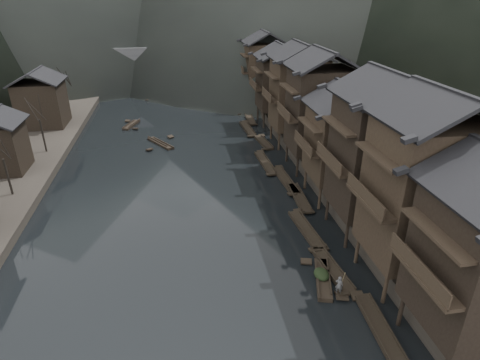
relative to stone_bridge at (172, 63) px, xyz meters
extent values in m
plane|color=black|center=(0.00, -72.00, -5.11)|extent=(300.00, 300.00, 0.00)
cube|color=#2D2823|center=(35.00, -32.00, -4.21)|extent=(40.00, 200.00, 1.80)
cylinder|color=black|center=(14.20, -77.60, -3.81)|extent=(0.30, 0.30, 2.90)
cylinder|color=black|center=(16.95, -77.60, -3.81)|extent=(0.30, 0.30, 2.90)
cube|color=#2C2218|center=(13.30, -80.00, 1.24)|extent=(1.20, 5.70, 0.25)
cylinder|color=#2C2218|center=(14.20, -75.40, -3.81)|extent=(0.30, 0.30, 2.90)
cylinder|color=#2C2218|center=(14.20, -70.60, -3.81)|extent=(0.30, 0.30, 2.90)
cylinder|color=#2C2218|center=(16.95, -75.40, -3.81)|extent=(0.30, 0.30, 2.90)
cylinder|color=#2C2218|center=(16.95, -70.60, -3.81)|extent=(0.30, 0.30, 2.90)
cube|color=#2C2218|center=(17.30, -73.00, 2.67)|extent=(7.00, 6.00, 10.36)
cube|color=#2C2218|center=(13.30, -73.00, 2.15)|extent=(1.20, 5.70, 0.25)
cylinder|color=black|center=(14.20, -68.40, -3.81)|extent=(0.30, 0.30, 2.90)
cylinder|color=black|center=(14.20, -63.60, -3.81)|extent=(0.30, 0.30, 2.90)
cylinder|color=black|center=(16.95, -68.40, -3.81)|extent=(0.30, 0.30, 2.90)
cylinder|color=black|center=(16.95, -63.60, -3.81)|extent=(0.30, 0.30, 2.90)
cube|color=black|center=(17.30, -66.00, 2.59)|extent=(7.00, 6.00, 10.21)
cube|color=#2C2218|center=(13.30, -66.00, 2.08)|extent=(1.20, 5.70, 0.25)
cylinder|color=#2C2218|center=(14.20, -61.40, -3.81)|extent=(0.30, 0.30, 2.90)
cylinder|color=#2C2218|center=(14.20, -56.60, -3.81)|extent=(0.30, 0.30, 2.90)
cylinder|color=#2C2218|center=(16.95, -61.40, -3.81)|extent=(0.30, 0.30, 2.90)
cylinder|color=#2C2218|center=(16.95, -56.60, -3.81)|extent=(0.30, 0.30, 2.90)
cube|color=#2C2218|center=(17.30, -59.00, 1.20)|extent=(7.00, 6.00, 7.42)
cube|color=#2C2218|center=(13.30, -59.00, 0.83)|extent=(1.20, 5.70, 0.25)
cylinder|color=black|center=(14.20, -53.40, -3.81)|extent=(0.30, 0.30, 2.90)
cylinder|color=black|center=(14.20, -48.60, -3.81)|extent=(0.30, 0.30, 2.90)
cylinder|color=black|center=(16.95, -53.40, -3.81)|extent=(0.30, 0.30, 2.90)
cylinder|color=black|center=(16.95, -48.60, -3.81)|extent=(0.30, 0.30, 2.90)
cube|color=black|center=(17.30, -51.00, 2.42)|extent=(7.00, 6.00, 9.85)
cube|color=#2C2218|center=(13.30, -51.00, 1.93)|extent=(1.20, 5.70, 0.25)
cylinder|color=#2C2218|center=(14.20, -44.40, -3.81)|extent=(0.30, 0.30, 2.90)
cylinder|color=#2C2218|center=(14.20, -39.60, -3.81)|extent=(0.30, 0.30, 2.90)
cylinder|color=#2C2218|center=(16.95, -44.40, -3.81)|extent=(0.30, 0.30, 2.90)
cylinder|color=#2C2218|center=(16.95, -39.60, -3.81)|extent=(0.30, 0.30, 2.90)
cube|color=#2C2218|center=(17.30, -42.00, 2.26)|extent=(7.00, 6.00, 9.53)
cube|color=#2C2218|center=(13.30, -42.00, 1.78)|extent=(1.20, 5.70, 0.25)
cylinder|color=black|center=(14.20, -34.40, -3.81)|extent=(0.30, 0.30, 2.90)
cylinder|color=black|center=(14.20, -29.60, -3.81)|extent=(0.30, 0.30, 2.90)
cylinder|color=black|center=(16.95, -34.40, -3.81)|extent=(0.30, 0.30, 2.90)
cylinder|color=black|center=(16.95, -29.60, -3.81)|extent=(0.30, 0.30, 2.90)
cube|color=black|center=(17.30, -32.00, 1.56)|extent=(7.00, 6.00, 8.14)
cube|color=#2C2218|center=(13.30, -32.00, 1.16)|extent=(1.20, 5.70, 0.25)
cylinder|color=#2C2218|center=(14.20, -22.40, -3.81)|extent=(0.30, 0.30, 2.90)
cylinder|color=#2C2218|center=(14.20, -17.60, -3.81)|extent=(0.30, 0.30, 2.90)
cylinder|color=#2C2218|center=(16.95, -22.40, -3.81)|extent=(0.30, 0.30, 2.90)
cylinder|color=#2C2218|center=(16.95, -17.60, -3.81)|extent=(0.30, 0.30, 2.90)
cube|color=#2C2218|center=(17.30, -20.00, 1.94)|extent=(7.00, 6.00, 8.89)
cube|color=#2C2218|center=(13.30, -20.00, 1.49)|extent=(1.20, 5.70, 0.25)
cube|color=black|center=(-20.50, -48.00, -1.01)|extent=(5.00, 5.00, 5.80)
cube|color=black|center=(-20.50, -30.00, -0.51)|extent=(6.50, 6.50, 6.80)
cylinder|color=black|center=(-17.00, -54.66, -1.89)|extent=(0.24, 0.24, 4.05)
cylinder|color=black|center=(-17.00, -42.16, -1.67)|extent=(0.24, 0.24, 4.48)
cylinder|color=black|center=(-17.00, -25.42, -1.35)|extent=(0.24, 0.24, 5.12)
cube|color=black|center=(12.69, -77.81, -4.96)|extent=(1.44, 6.56, 0.30)
cube|color=black|center=(12.69, -77.81, -4.78)|extent=(1.49, 6.44, 0.10)
cube|color=black|center=(12.53, -74.69, -4.82)|extent=(0.98, 0.85, 0.34)
cube|color=black|center=(11.81, -71.34, -4.96)|extent=(1.70, 6.15, 0.30)
cube|color=black|center=(11.81, -71.34, -4.78)|extent=(1.74, 6.04, 0.10)
cube|color=black|center=(12.10, -68.44, -4.82)|extent=(1.01, 0.84, 0.33)
cube|color=black|center=(11.52, -74.24, -4.82)|extent=(1.01, 0.84, 0.33)
cube|color=black|center=(11.56, -65.34, -4.96)|extent=(1.66, 6.94, 0.30)
cube|color=black|center=(11.56, -65.34, -4.78)|extent=(1.70, 6.80, 0.10)
cube|color=black|center=(11.83, -62.05, -4.82)|extent=(1.00, 0.92, 0.35)
cube|color=black|center=(11.29, -68.62, -4.82)|extent=(1.00, 0.92, 0.35)
cube|color=black|center=(12.79, -58.98, -4.96)|extent=(1.37, 6.67, 0.30)
cube|color=black|center=(12.79, -58.98, -4.78)|extent=(1.42, 6.54, 0.10)
cube|color=black|center=(12.66, -55.80, -4.82)|extent=(0.97, 0.85, 0.34)
cube|color=black|center=(12.91, -62.17, -4.82)|extent=(0.97, 0.85, 0.34)
cube|color=black|center=(12.46, -54.54, -4.96)|extent=(1.51, 7.50, 0.30)
cube|color=black|center=(12.46, -54.54, -4.78)|extent=(1.56, 7.35, 0.10)
cube|color=black|center=(12.66, -50.97, -4.82)|extent=(0.98, 0.96, 0.36)
cube|color=black|center=(12.26, -58.11, -4.82)|extent=(0.98, 0.96, 0.36)
cube|color=black|center=(11.21, -49.04, -4.96)|extent=(1.43, 7.55, 0.30)
cube|color=black|center=(11.21, -49.04, -4.78)|extent=(1.48, 7.40, 0.10)
cube|color=black|center=(11.37, -45.44, -4.82)|extent=(0.98, 0.96, 0.36)
cube|color=black|center=(11.05, -52.64, -4.82)|extent=(0.98, 0.96, 0.36)
cube|color=black|center=(12.62, -41.49, -4.96)|extent=(1.82, 5.98, 0.30)
cube|color=black|center=(12.62, -41.49, -4.78)|extent=(1.86, 5.87, 0.10)
cube|color=black|center=(12.97, -38.68, -4.82)|extent=(1.02, 0.84, 0.32)
cube|color=black|center=(12.27, -44.30, -4.82)|extent=(1.02, 0.84, 0.32)
cube|color=black|center=(11.41, -35.03, -4.96)|extent=(1.50, 7.43, 0.30)
cube|color=black|center=(11.41, -35.03, -4.78)|extent=(1.55, 7.29, 0.10)
cube|color=black|center=(11.61, -31.49, -4.82)|extent=(0.98, 0.95, 0.36)
cube|color=black|center=(11.22, -38.57, -4.82)|extent=(0.98, 0.95, 0.36)
cube|color=black|center=(12.79, -29.26, -4.96)|extent=(1.44, 7.66, 0.30)
cube|color=black|center=(12.79, -29.26, -4.78)|extent=(1.49, 7.51, 0.10)
cube|color=black|center=(12.63, -25.60, -4.82)|extent=(0.98, 0.97, 0.37)
cube|color=black|center=(12.96, -32.91, -4.82)|extent=(0.98, 0.97, 0.37)
cube|color=black|center=(11.85, -23.43, -4.96)|extent=(1.72, 6.80, 0.30)
cube|color=black|center=(11.85, -23.43, -4.78)|extent=(1.77, 6.67, 0.10)
cube|color=black|center=(12.16, -20.21, -4.82)|extent=(1.01, 0.91, 0.34)
cube|color=black|center=(11.55, -26.64, -4.82)|extent=(1.01, 0.91, 0.34)
cube|color=black|center=(-2.43, -39.34, -4.96)|extent=(3.97, 5.62, 0.30)
cube|color=black|center=(-2.43, -39.34, -4.78)|extent=(3.95, 5.55, 0.10)
cube|color=black|center=(-0.94, -36.89, -4.82)|extent=(1.11, 1.07, 0.33)
cube|color=black|center=(-3.92, -41.79, -4.82)|extent=(1.11, 1.07, 0.33)
cube|color=black|center=(-7.35, -29.73, -4.96)|extent=(2.61, 4.95, 0.30)
cube|color=black|center=(-7.35, -29.73, -4.78)|extent=(2.62, 4.88, 0.10)
cube|color=black|center=(-8.16, -27.51, -4.82)|extent=(1.01, 0.87, 0.30)
cube|color=black|center=(-6.55, -31.94, -4.82)|extent=(1.01, 0.87, 0.30)
cube|color=black|center=(-3.93, -11.36, -4.96)|extent=(3.77, 5.01, 0.30)
cube|color=black|center=(-3.93, -11.36, -4.78)|extent=(3.75, 4.95, 0.10)
cube|color=black|center=(-2.52, -9.22, -4.82)|extent=(1.08, 1.02, 0.31)
cube|color=black|center=(-5.34, -13.50, -4.82)|extent=(1.08, 1.02, 0.31)
cube|color=black|center=(-3.31, -1.30, -4.96)|extent=(2.98, 4.67, 0.30)
cube|color=black|center=(-3.31, -1.30, -4.78)|extent=(2.98, 4.61, 0.10)
cube|color=black|center=(-2.32, 0.73, -4.82)|extent=(1.02, 0.91, 0.29)
cube|color=black|center=(-4.31, -3.33, -4.82)|extent=(1.02, 0.91, 0.29)
cube|color=#4C4C4F|center=(0.00, 0.00, 2.09)|extent=(40.00, 6.00, 1.60)
cube|color=#4C4C4F|center=(0.00, -2.70, 3.39)|extent=(40.00, 0.50, 1.00)
cube|color=#4C4C4F|center=(0.00, 2.70, 3.39)|extent=(40.00, 0.50, 1.00)
cube|color=#4C4C4F|center=(-14.00, 0.00, -1.91)|extent=(3.20, 6.00, 6.40)
cube|color=#4C4C4F|center=(-4.50, 0.00, -1.91)|extent=(3.20, 6.00, 6.40)
cube|color=#4C4C4F|center=(4.50, 0.00, -1.91)|extent=(3.20, 6.00, 6.40)
cube|color=#4C4C4F|center=(14.00, 0.00, -1.91)|extent=(3.20, 6.00, 6.40)
cube|color=black|center=(10.70, -72.38, -4.96)|extent=(2.39, 5.05, 0.30)
cube|color=black|center=(10.70, -72.38, -4.78)|extent=(2.42, 4.97, 0.10)
cube|color=black|center=(10.05, -70.09, -4.82)|extent=(1.05, 0.85, 0.30)
cube|color=black|center=(11.35, -74.66, -4.82)|extent=(1.05, 0.85, 0.30)
ellipsoid|color=black|center=(10.63, -72.14, -4.31)|extent=(1.18, 1.55, 0.71)
imported|color=#575759|center=(11.22, -74.18, -3.88)|extent=(0.68, 0.65, 1.57)
cylinder|color=#8C7A51|center=(11.42, -74.18, -1.21)|extent=(1.10, 2.56, 3.77)
camera|label=1|loc=(0.18, -96.04, 15.81)|focal=30.00mm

